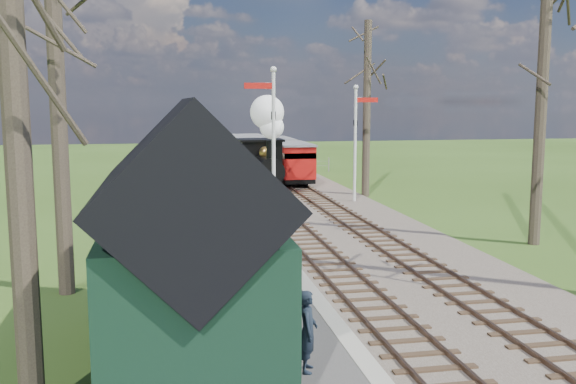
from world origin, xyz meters
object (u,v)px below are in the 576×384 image
at_px(sign_board, 273,316).
at_px(red_carriage_b, 277,154).
at_px(red_carriage_a, 292,162).
at_px(person, 307,331).
at_px(semaphore_near, 272,136).
at_px(locomotive, 264,156).
at_px(bench, 249,283).
at_px(semaphore_far, 357,134).
at_px(station_shed, 190,245).
at_px(coach, 248,158).

bearing_deg(sign_board, red_carriage_b, 80.09).
distance_m(red_carriage_a, person, 26.79).
distance_m(semaphore_near, person, 13.68).
xyz_separation_m(locomotive, person, (-2.33, -20.32, -1.36)).
relative_size(locomotive, bench, 3.54).
height_order(red_carriage_a, bench, red_carriage_a).
distance_m(locomotive, sign_board, 19.09).
xyz_separation_m(semaphore_far, red_carriage_b, (-1.77, 12.51, -1.95)).
xyz_separation_m(sign_board, person, (0.37, -1.49, 0.22)).
xyz_separation_m(red_carriage_b, bench, (-5.40, -27.39, -0.84)).
distance_m(station_shed, coach, 25.45).
height_order(red_carriage_a, person, red_carriage_a).
bearing_deg(semaphore_far, coach, 121.74).
xyz_separation_m(station_shed, semaphore_far, (8.67, 18.00, 1.08)).
bearing_deg(person, red_carriage_a, 3.62).
xyz_separation_m(semaphore_far, coach, (-4.37, 7.07, -1.68)).
bearing_deg(locomotive, bench, -99.97).
xyz_separation_m(locomotive, red_carriage_a, (2.61, 6.01, -0.89)).
height_order(sign_board, person, person).
height_order(locomotive, coach, locomotive).
xyz_separation_m(station_shed, semaphore_near, (3.53, 12.00, 1.35)).
xyz_separation_m(locomotive, sign_board, (-2.69, -18.83, -1.58)).
relative_size(red_carriage_b, person, 3.24).
height_order(station_shed, red_carriage_a, station_shed).
bearing_deg(coach, semaphore_near, -93.37).
height_order(semaphore_near, locomotive, semaphore_near).
bearing_deg(sign_board, red_carriage_a, 77.95).
xyz_separation_m(semaphore_near, bench, (-2.03, -8.88, -3.06)).
distance_m(station_shed, bench, 3.86).
distance_m(red_carriage_a, red_carriage_b, 5.50).
distance_m(station_shed, red_carriage_b, 31.30).
bearing_deg(bench, red_carriage_a, 76.13).
height_order(station_shed, person, station_shed).
bearing_deg(bench, sign_board, -88.04).
bearing_deg(semaphore_near, person, -96.72).
bearing_deg(sign_board, locomotive, 81.87).
xyz_separation_m(station_shed, sign_board, (1.59, 0.17, -1.55)).
distance_m(semaphore_near, bench, 9.61).
bearing_deg(semaphore_near, locomotive, 83.83).
xyz_separation_m(sign_board, bench, (-0.10, 2.95, -0.15)).
height_order(semaphore_far, bench, semaphore_far).
relative_size(station_shed, semaphore_near, 1.01).
bearing_deg(red_carriage_b, locomotive, -102.78).
bearing_deg(station_shed, red_carriage_a, 74.58).
bearing_deg(locomotive, person, -96.53).
height_order(locomotive, bench, locomotive).
height_order(coach, red_carriage_b, coach).
xyz_separation_m(coach, bench, (-2.80, -21.95, -1.11)).
xyz_separation_m(semaphore_far, locomotive, (-4.39, 1.00, -1.06)).
bearing_deg(person, red_carriage_b, 5.42).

